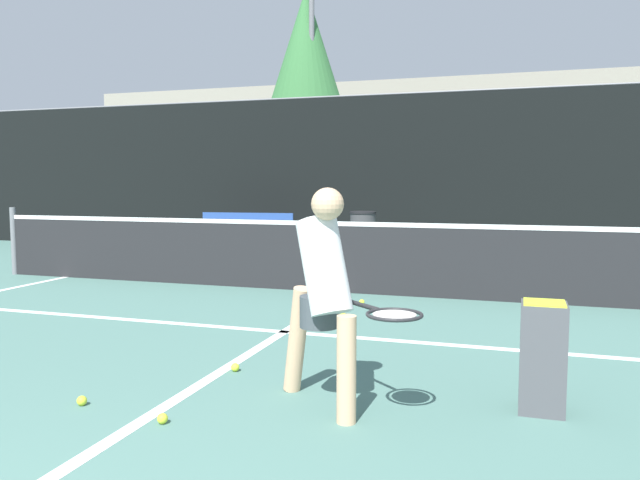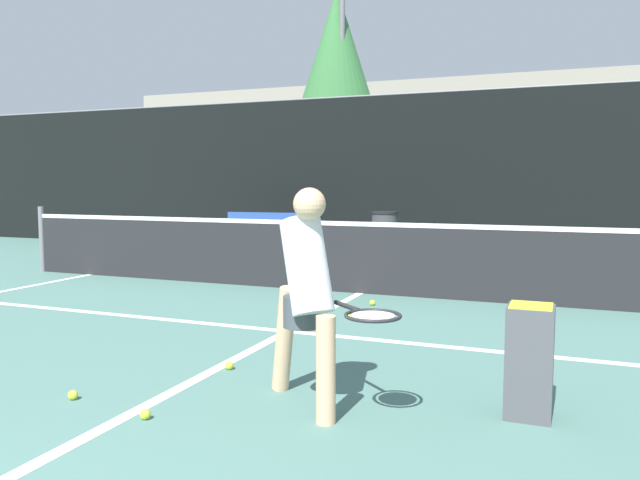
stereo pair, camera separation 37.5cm
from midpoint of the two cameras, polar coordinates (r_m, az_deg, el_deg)
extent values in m
cube|color=white|center=(6.19, -5.04, -8.36)|extent=(8.25, 0.10, 0.01)
cube|color=white|center=(5.47, -8.47, -10.24)|extent=(0.10, 6.23, 0.01)
cylinder|color=slate|center=(11.13, -27.08, -0.08)|extent=(0.09, 0.09, 1.07)
cube|color=#232326|center=(8.23, 1.16, -1.60)|extent=(11.00, 0.02, 0.95)
cube|color=white|center=(8.19, 1.17, 1.49)|extent=(11.00, 0.03, 0.06)
cube|color=black|center=(12.66, 7.25, 5.88)|extent=(24.00, 0.06, 3.21)
cylinder|color=slate|center=(12.79, 7.33, 13.18)|extent=(24.00, 0.04, 0.04)
cylinder|color=#DBAD84|center=(3.85, -0.41, -11.79)|extent=(0.12, 0.12, 0.66)
cylinder|color=#DBAD84|center=(4.36, -4.62, -9.11)|extent=(0.29, 0.27, 0.77)
cylinder|color=#3F474C|center=(4.04, -2.74, -6.57)|extent=(0.25, 0.25, 0.20)
cylinder|color=white|center=(3.94, -2.35, -2.42)|extent=(0.43, 0.40, 0.70)
sphere|color=#DBAD84|center=(3.87, -2.08, 3.31)|extent=(0.21, 0.21, 0.21)
cylinder|color=#262628|center=(3.97, 1.37, -6.05)|extent=(0.25, 0.22, 0.03)
torus|color=#262628|center=(3.71, 3.95, -6.84)|extent=(0.48, 0.48, 0.02)
cylinder|color=beige|center=(3.71, 3.95, -6.84)|extent=(0.37, 0.37, 0.01)
sphere|color=#D1E033|center=(6.77, 0.52, -6.90)|extent=(0.07, 0.07, 0.07)
sphere|color=#D1E033|center=(4.57, -23.23, -13.38)|extent=(0.07, 0.07, 0.07)
sphere|color=#D1E033|center=(4.09, -16.87, -15.39)|extent=(0.07, 0.07, 0.07)
sphere|color=#D1E033|center=(7.50, 2.41, -5.70)|extent=(0.07, 0.07, 0.07)
sphere|color=#D1E033|center=(4.99, -9.94, -11.41)|extent=(0.07, 0.07, 0.07)
cube|color=#4C4C51|center=(4.21, 17.28, -10.25)|extent=(0.28, 0.28, 0.70)
cube|color=#D1E033|center=(4.14, 17.40, -5.84)|extent=(0.25, 0.25, 0.06)
cube|color=#2D519E|center=(12.42, -7.77, 0.51)|extent=(1.92, 0.55, 0.04)
cube|color=#2D519E|center=(12.58, -7.50, 1.53)|extent=(1.88, 0.23, 0.42)
cube|color=#333338|center=(12.72, -10.96, -0.42)|extent=(0.06, 0.32, 0.44)
cube|color=#333338|center=(12.21, -4.42, -0.58)|extent=(0.06, 0.32, 0.44)
cylinder|color=#3F3F42|center=(11.32, 2.98, 0.15)|extent=(0.45, 0.45, 0.90)
cylinder|color=black|center=(11.29, 2.99, 2.53)|extent=(0.48, 0.48, 0.04)
cube|color=maroon|center=(14.87, 12.96, 1.11)|extent=(1.64, 4.48, 0.83)
cube|color=#1E2328|center=(14.62, 12.94, 3.76)|extent=(1.38, 2.69, 0.55)
cylinder|color=black|center=(16.26, 15.98, 0.97)|extent=(0.18, 0.60, 0.60)
cylinder|color=black|center=(13.41, 15.55, 0.11)|extent=(0.18, 0.60, 0.60)
cylinder|color=slate|center=(19.00, -1.34, 14.03)|extent=(0.16, 0.16, 8.71)
cylinder|color=brown|center=(19.20, -1.82, 5.42)|extent=(0.28, 0.28, 3.03)
cone|color=#38753D|center=(19.55, -1.86, 16.13)|extent=(2.72, 2.72, 4.24)
cube|color=gray|center=(28.25, 13.26, 8.16)|extent=(36.00, 2.40, 5.91)
camera|label=1|loc=(0.19, -91.93, -0.18)|focal=35.00mm
camera|label=2|loc=(0.19, 88.07, 0.18)|focal=35.00mm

